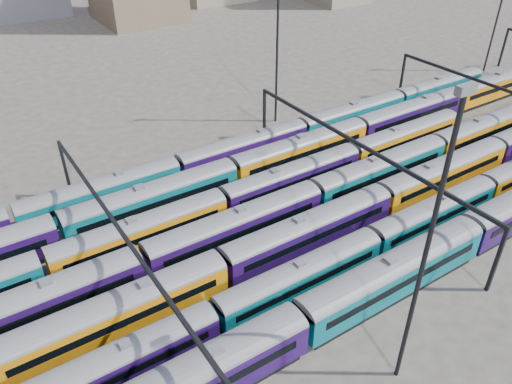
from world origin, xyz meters
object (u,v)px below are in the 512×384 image
rake_1 (301,275)px  rake_0 (469,232)px  mast_2 (428,245)px  rake_2 (382,197)px

rake_1 → rake_0: bearing=-14.9°
rake_0 → mast_2: size_ratio=5.33×
rake_1 → mast_2: mast_2 is taller
rake_1 → mast_2: 16.65m
rake_2 → rake_0: bearing=-73.9°
rake_2 → mast_2: (-14.96, -17.00, 11.15)m
rake_2 → mast_2: size_ratio=5.11×
rake_1 → rake_2: rake_2 is taller
mast_2 → rake_0: bearing=21.4°
rake_1 → rake_2: size_ratio=1.02×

